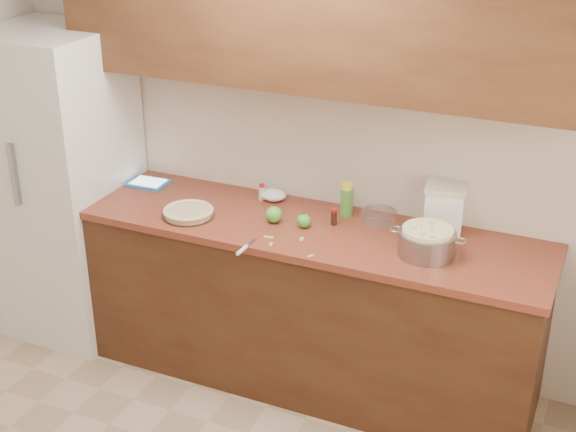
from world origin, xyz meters
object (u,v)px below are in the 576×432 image
at_px(pie, 188,212).
at_px(tablet, 148,183).
at_px(colander, 427,242).
at_px(flour_canister, 444,206).

bearing_deg(pie, tablet, 146.43).
xyz_separation_m(colander, flour_canister, (0.00, 0.31, 0.06)).
height_order(colander, flour_canister, flour_canister).
height_order(pie, flour_canister, flour_canister).
xyz_separation_m(colander, tablet, (-1.68, 0.20, -0.06)).
height_order(colander, tablet, colander).
distance_m(colander, flour_canister, 0.31).
height_order(flour_canister, tablet, flour_canister).
bearing_deg(flour_canister, tablet, -176.43).
relative_size(pie, tablet, 1.19).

